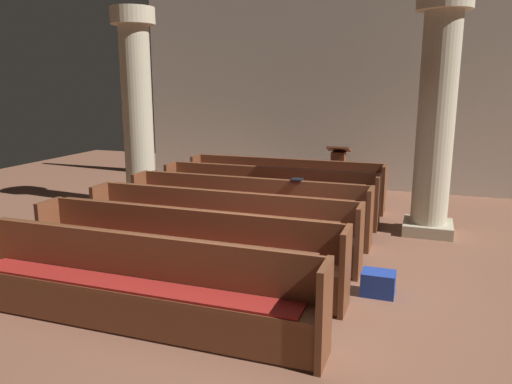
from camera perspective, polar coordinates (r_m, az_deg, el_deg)
The scene contains 13 objects.
ground_plane at distance 5.98m, azimuth 0.97°, elevation -10.79°, with size 19.20×19.20×0.00m, color brown.
back_wall at distance 11.43m, azimuth 10.93°, elevation 11.67°, with size 10.00×0.16×4.50m, color silver.
pew_row_0 at distance 9.68m, azimuth 3.30°, elevation 1.22°, with size 3.84×0.47×0.91m.
pew_row_1 at distance 8.69m, azimuth 1.35°, elevation -0.06°, with size 3.84×0.46×0.91m.
pew_row_2 at distance 7.72m, azimuth -1.09°, elevation -1.66°, with size 3.84×0.47×0.91m.
pew_row_3 at distance 6.77m, azimuth -4.22°, elevation -3.71°, with size 3.84×0.46×0.91m.
pew_row_4 at distance 5.87m, azimuth -8.37°, elevation -6.39°, with size 3.84×0.46×0.91m.
pew_row_5 at distance 5.02m, azimuth -14.05°, elevation -9.96°, with size 3.84×0.47×0.91m.
pillar_aisle_side at distance 8.14m, azimuth 20.08°, elevation 8.63°, with size 0.81×0.81×3.70m.
pillar_far_side at distance 9.74m, azimuth -13.52°, elevation 9.54°, with size 0.81×0.81×3.70m.
lectern at distance 10.60m, azimuth 9.41°, elevation 1.91°, with size 0.48×0.45×1.08m.
hymn_book at distance 7.57m, azimuth 4.74°, elevation 1.44°, with size 0.16×0.20×0.03m, color black.
kneeler_box_blue at distance 5.87m, azimuth 13.89°, elevation -10.18°, with size 0.37×0.28×0.27m, color navy.
Camera 1 is at (1.73, -5.22, 2.36)m, focal length 34.74 mm.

